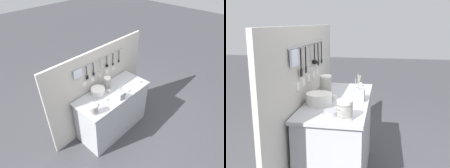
# 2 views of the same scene
# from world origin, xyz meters

# --- Properties ---
(ground_plane) EXTENTS (20.00, 20.00, 0.00)m
(ground_plane) POSITION_xyz_m (0.00, 0.00, 0.00)
(ground_plane) COLOR #424247
(counter) EXTENTS (1.41, 0.61, 0.91)m
(counter) POSITION_xyz_m (0.00, 0.00, 0.46)
(counter) COLOR #ADAFB5
(counter) RESTS_ON ground
(back_wall) EXTENTS (2.21, 0.11, 1.64)m
(back_wall) POSITION_xyz_m (-0.00, 0.34, 0.83)
(back_wall) COLOR #BCB7AD
(back_wall) RESTS_ON ground
(bowl_stack_wide_centre) EXTENTS (0.12, 0.12, 0.24)m
(bowl_stack_wide_centre) POSITION_xyz_m (0.02, 0.14, 1.03)
(bowl_stack_wide_centre) COLOR silver
(bowl_stack_wide_centre) RESTS_ON counter
(bowl_stack_nested_right) EXTENTS (0.13, 0.13, 0.16)m
(bowl_stack_nested_right) POSITION_xyz_m (-0.57, -0.14, 0.99)
(bowl_stack_nested_right) COLOR silver
(bowl_stack_nested_right) RESTS_ON counter
(plate_stack) EXTENTS (0.25, 0.25, 0.11)m
(plate_stack) POSITION_xyz_m (-0.20, 0.16, 0.96)
(plate_stack) COLOR silver
(plate_stack) RESTS_ON counter
(steel_mixing_bowl) EXTENTS (0.13, 0.13, 0.04)m
(steel_mixing_bowl) POSITION_xyz_m (-0.48, -0.02, 0.93)
(steel_mixing_bowl) COLOR #93969E
(steel_mixing_bowl) RESTS_ON counter
(cutlery_caddy) EXTENTS (0.13, 0.13, 0.26)m
(cutlery_caddy) POSITION_xyz_m (-0.02, -0.19, 0.97)
(cutlery_caddy) COLOR #93969E
(cutlery_caddy) RESTS_ON counter
(cup_centre) EXTENTS (0.04, 0.04, 0.05)m
(cup_centre) POSITION_xyz_m (-0.04, 0.04, 0.93)
(cup_centre) COLOR silver
(cup_centre) RESTS_ON counter
(cup_front_left) EXTENTS (0.04, 0.04, 0.05)m
(cup_front_left) POSITION_xyz_m (0.20, -0.19, 0.93)
(cup_front_left) COLOR silver
(cup_front_left) RESTS_ON counter
(cup_back_right) EXTENTS (0.04, 0.04, 0.05)m
(cup_back_right) POSITION_xyz_m (-0.23, -0.07, 0.93)
(cup_back_right) COLOR silver
(cup_back_right) RESTS_ON counter
(cup_mid_row) EXTENTS (0.04, 0.04, 0.05)m
(cup_mid_row) POSITION_xyz_m (0.56, -0.17, 0.93)
(cup_mid_row) COLOR silver
(cup_mid_row) RESTS_ON counter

